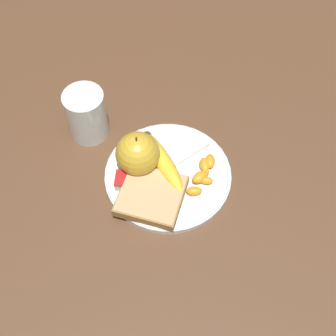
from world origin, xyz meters
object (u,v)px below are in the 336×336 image
object	(u,v)px
juice_glass	(87,115)
apple	(138,154)
plate	(168,175)
banana	(163,162)
fork	(168,168)
jam_packet	(127,181)
bread_slice	(151,196)

from	to	relation	value
juice_glass	apple	distance (m)	0.14
plate	banana	size ratio (longest dim) A/B	1.63
banana	fork	xyz separation A→B (m)	(-0.01, 0.00, -0.01)
apple	jam_packet	distance (m)	0.05
apple	banana	size ratio (longest dim) A/B	0.62
juice_glass	bread_slice	bearing A→B (deg)	132.63
plate	jam_packet	distance (m)	0.08
plate	banana	distance (m)	0.03
fork	jam_packet	world-z (taller)	jam_packet
banana	bread_slice	world-z (taller)	banana
juice_glass	jam_packet	distance (m)	0.16
plate	apple	bearing A→B (deg)	-12.52
fork	bread_slice	bearing A→B (deg)	29.31
juice_glass	fork	bearing A→B (deg)	152.70
bread_slice	jam_packet	xyz separation A→B (m)	(0.05, -0.03, -0.00)
apple	bread_slice	xyz separation A→B (m)	(-0.03, 0.07, -0.03)
juice_glass	apple	world-z (taller)	juice_glass
banana	apple	bearing A→B (deg)	3.44
apple	jam_packet	bearing A→B (deg)	68.46
apple	banana	xyz separation A→B (m)	(-0.05, -0.00, -0.02)
juice_glass	banana	size ratio (longest dim) A/B	0.72
jam_packet	plate	bearing A→B (deg)	-158.23
plate	banana	bearing A→B (deg)	-53.14
juice_glass	apple	xyz separation A→B (m)	(-0.11, 0.09, 0.00)
plate	jam_packet	bearing A→B (deg)	21.77
apple	banana	distance (m)	0.05
fork	jam_packet	xyz separation A→B (m)	(0.07, 0.04, 0.01)
banana	fork	world-z (taller)	banana
banana	jam_packet	distance (m)	0.08
juice_glass	apple	size ratio (longest dim) A/B	1.15
apple	fork	xyz separation A→B (m)	(-0.06, 0.00, -0.04)
bread_slice	jam_packet	size ratio (longest dim) A/B	3.07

